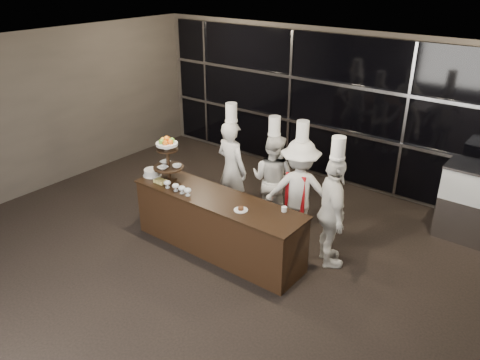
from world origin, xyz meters
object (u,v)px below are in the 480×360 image
Objects in this scene: display_stand at (168,156)px; buffet_counter at (218,224)px; chef_b at (273,178)px; chef_d at (332,212)px; chef_a at (232,168)px; layer_cake at (152,172)px; chef_c at (299,190)px.

buffet_counter is at bearing 0.01° from display_stand.
chef_b is 0.94× the size of chef_d.
display_stand is 1.21m from chef_a.
layer_cake is at bearing -126.69° from chef_a.
display_stand is at bearing -179.99° from buffet_counter.
chef_d reaches higher than display_stand.
display_stand is 2.13m from chef_c.
chef_b is (0.69, 0.24, -0.08)m from chef_a.
chef_a is 1.08× the size of chef_b.
chef_b is at bearing 47.71° from display_stand.
chef_d reaches higher than layer_cake.
chef_c is at bearing 28.57° from layer_cake.
layer_cake is 2.40m from chef_c.
buffet_counter is at bearing 2.13° from layer_cake.
chef_d is (1.52, 0.74, 0.40)m from buffet_counter.
chef_a is 1.02× the size of chef_d.
layer_cake is (-0.34, -0.05, -0.37)m from display_stand.
buffet_counter is 1.40× the size of chef_a.
layer_cake is 0.15× the size of chef_a.
chef_c is at bearing 31.89° from display_stand.
buffet_counter is at bearing -124.72° from chef_c.
chef_d is (2.86, 0.79, -0.11)m from layer_cake.
buffet_counter is 1.44× the size of chef_c.
chef_d is at bearing 26.04° from buffet_counter.
display_stand is at bearing -114.11° from chef_a.
layer_cake is 1.99m from chef_b.
chef_b is (1.49, 1.31, -0.17)m from layer_cake.
chef_d is at bearing -20.80° from chef_b.
chef_a is at bearing -176.98° from chef_c.
chef_b is at bearing 18.97° from chef_a.
layer_cake is 0.15× the size of chef_d.
chef_b reaches higher than display_stand.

